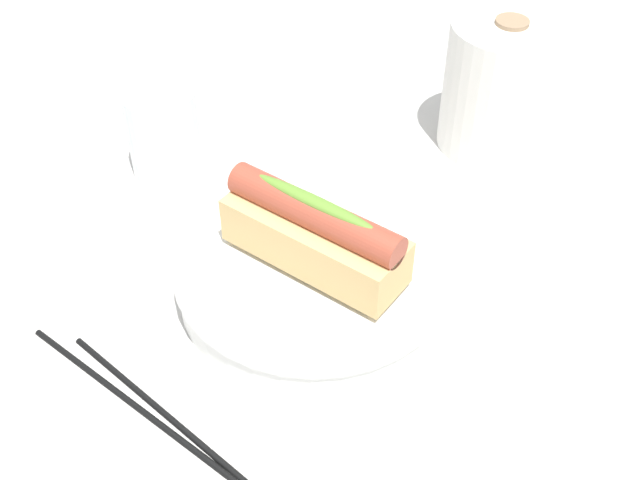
# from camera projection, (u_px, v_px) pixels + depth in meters

# --- Properties ---
(ground_plane) EXTENTS (2.40, 2.40, 0.00)m
(ground_plane) POSITION_uv_depth(u_px,v_px,m) (315.00, 289.00, 0.66)
(ground_plane) COLOR beige
(serving_bowl) EXTENTS (0.23, 0.23, 0.03)m
(serving_bowl) POSITION_uv_depth(u_px,v_px,m) (320.00, 273.00, 0.65)
(serving_bowl) COLOR white
(serving_bowl) RESTS_ON ground_plane
(hotdog_front) EXTENTS (0.16, 0.07, 0.06)m
(hotdog_front) POSITION_uv_depth(u_px,v_px,m) (320.00, 233.00, 0.62)
(hotdog_front) COLOR #DBB270
(hotdog_front) RESTS_ON serving_bowl
(water_glass) EXTENTS (0.07, 0.07, 0.09)m
(water_glass) POSITION_uv_depth(u_px,v_px,m) (165.00, 138.00, 0.75)
(water_glass) COLOR white
(water_glass) RESTS_ON ground_plane
(paper_towel_roll) EXTENTS (0.11, 0.11, 0.13)m
(paper_towel_roll) POSITION_uv_depth(u_px,v_px,m) (501.00, 86.00, 0.76)
(paper_towel_roll) COLOR white
(paper_towel_roll) RESTS_ON ground_plane
(chopstick_near) EXTENTS (0.22, 0.02, 0.01)m
(chopstick_near) POSITION_uv_depth(u_px,v_px,m) (172.00, 418.00, 0.56)
(chopstick_near) COLOR black
(chopstick_near) RESTS_ON ground_plane
(chopstick_far) EXTENTS (0.22, 0.03, 0.01)m
(chopstick_far) POSITION_uv_depth(u_px,v_px,m) (133.00, 403.00, 0.57)
(chopstick_far) COLOR black
(chopstick_far) RESTS_ON ground_plane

